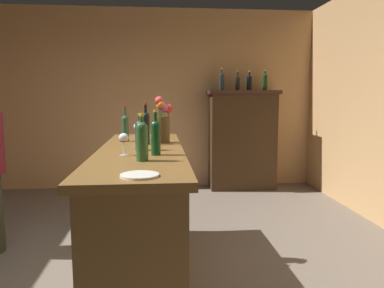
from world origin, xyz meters
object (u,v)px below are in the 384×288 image
Objects in this scene: wine_bottle_merlot at (156,136)px; wine_bottle_syrah at (140,134)px; display_bottle_midright at (265,81)px; flower_arrangement at (163,120)px; display_cabinet at (242,138)px; wine_glass_front at (142,129)px; wine_glass_rear at (138,127)px; wine_bottle_rose at (125,127)px; display_bottle_midleft at (238,82)px; wine_glass_mid at (146,131)px; cheese_plate at (140,175)px; wine_bottle_malbec at (142,139)px; display_bottle_center at (249,82)px; display_bottle_left at (222,81)px; wine_glass_spare at (124,139)px; wine_bottle_chardonnay at (146,126)px; bar_counter at (142,216)px.

wine_bottle_syrah is at bearing 115.49° from wine_bottle_merlot.
wine_bottle_merlot is 3.62m from display_bottle_midright.
display_cabinet is at bearing 62.76° from flower_arrangement.
wine_glass_rear is (-0.05, 0.26, 0.00)m from wine_glass_front.
wine_bottle_rose is 2.85m from display_bottle_midleft.
display_cabinet is 11.21× the size of wine_glass_mid.
wine_bottle_malbec is at bearing 90.65° from cheese_plate.
display_bottle_midleft is 0.95× the size of display_bottle_midright.
display_bottle_center reaches higher than wine_glass_rear.
display_bottle_left is at bearing 74.34° from cheese_plate.
display_bottle_midright reaches higher than wine_glass_mid.
wine_glass_spare reaches higher than wine_glass_mid.
wine_bottle_chardonnay is 3.16m from display_bottle_midright.
wine_glass_mid is (-0.00, 0.15, -0.05)m from wine_bottle_chardonnay.
wine_glass_spare is (-0.13, -0.58, -0.04)m from wine_bottle_chardonnay.
display_bottle_midright is (1.80, 2.92, 0.51)m from wine_bottle_syrah.
display_bottle_midleft is (1.53, 2.36, 0.49)m from wine_bottle_rose.
wine_glass_spare is (-0.09, -0.88, 0.01)m from wine_glass_front.
display_cabinet reaches higher than wine_glass_rear.
wine_glass_front is at bearing 92.00° from cheese_plate.
display_bottle_left is (1.22, 3.15, 0.53)m from wine_glass_spare.
cheese_plate is 0.63× the size of display_bottle_midright.
wine_bottle_malbec is at bearing -111.48° from display_bottle_midleft.
wine_glass_mid is 0.70× the size of cheese_plate.
display_bottle_midright reaches higher than wine_glass_spare.
display_bottle_left is at bearing -180.00° from display_cabinet.
wine_bottle_merlot is 0.99× the size of wine_bottle_rose.
wine_bottle_rose reaches higher than wine_bottle_syrah.
flower_arrangement reaches higher than cheese_plate.
wine_bottle_merlot is at bearing -113.00° from display_cabinet.
wine_bottle_merlot is at bearing -64.51° from wine_bottle_syrah.
wine_glass_spare reaches higher than bar_counter.
wine_bottle_merlot reaches higher than wine_glass_mid.
display_bottle_midright reaches higher than cheese_plate.
display_bottle_midright is (0.69, 0.00, -0.00)m from display_bottle_left.
wine_glass_spare is at bearing -116.32° from display_cabinet.
wine_bottle_merlot reaches higher than wine_glass_front.
wine_glass_rear is (-0.07, 0.90, -0.02)m from wine_bottle_syrah.
wine_bottle_syrah reaches higher than cheese_plate.
wine_bottle_rose is 1.13× the size of wine_bottle_syrah.
display_bottle_left is at bearing 63.61° from wine_glass_front.
wine_glass_spare is 0.52× the size of display_bottle_center.
bar_counter is at bearing -115.46° from display_bottle_midleft.
wine_bottle_chardonnay is 0.86× the size of flower_arrangement.
display_bottle_left is at bearing 180.00° from display_bottle_midleft.
display_cabinet is 5.22× the size of display_bottle_midleft.
display_bottle_left reaches higher than wine_glass_rear.
wine_bottle_syrah is 3.16m from display_bottle_left.
bar_counter is 0.66m from wine_bottle_syrah.
wine_bottle_merlot is 0.24m from wine_bottle_malbec.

